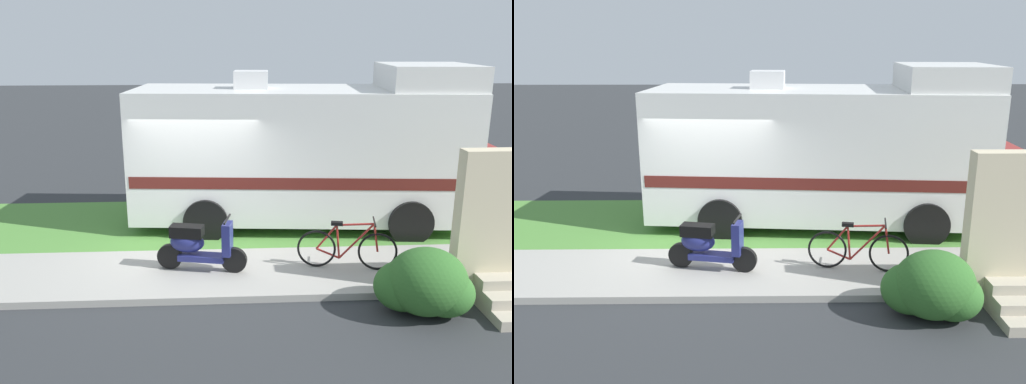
% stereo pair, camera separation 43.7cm
% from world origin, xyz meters
% --- Properties ---
extents(ground_plane, '(80.00, 80.00, 0.00)m').
position_xyz_m(ground_plane, '(0.00, 0.00, 0.00)').
color(ground_plane, '#2D3033').
extents(sidewalk, '(24.00, 2.00, 0.12)m').
position_xyz_m(sidewalk, '(0.00, -1.20, 0.06)').
color(sidewalk, '#9E9B93').
rests_on(sidewalk, ground).
extents(grass_strip, '(24.00, 3.40, 0.08)m').
position_xyz_m(grass_strip, '(0.00, 1.50, 0.04)').
color(grass_strip, '#4C8438').
rests_on(grass_strip, ground).
extents(motorhome_rv, '(7.19, 3.06, 3.48)m').
position_xyz_m(motorhome_rv, '(2.33, 1.55, 1.66)').
color(motorhome_rv, silver).
rests_on(motorhome_rv, ground).
extents(scooter, '(1.56, 0.60, 0.97)m').
position_xyz_m(scooter, '(0.12, -1.14, 0.58)').
color(scooter, black).
rests_on(scooter, ground).
extents(bicycle, '(1.70, 0.52, 0.89)m').
position_xyz_m(bicycle, '(2.69, -1.22, 0.50)').
color(bicycle, black).
rests_on(bicycle, ground).
extents(pickup_truck_near, '(5.73, 2.37, 1.84)m').
position_xyz_m(pickup_truck_near, '(5.05, 6.28, 0.98)').
color(pickup_truck_near, maroon).
rests_on(pickup_truck_near, ground).
extents(bush_by_porch, '(1.43, 1.08, 1.02)m').
position_xyz_m(bush_by_porch, '(3.53, -2.69, 0.48)').
color(bush_by_porch, '#2D6026').
rests_on(bush_by_porch, ground).
extents(bottle_green, '(0.07, 0.07, 0.27)m').
position_xyz_m(bottle_green, '(5.02, -1.08, 0.23)').
color(bottle_green, navy).
rests_on(bottle_green, ground).
extents(bottle_spare, '(0.08, 0.08, 0.26)m').
position_xyz_m(bottle_spare, '(4.75, -0.99, 0.23)').
color(bottle_spare, brown).
rests_on(bottle_spare, ground).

